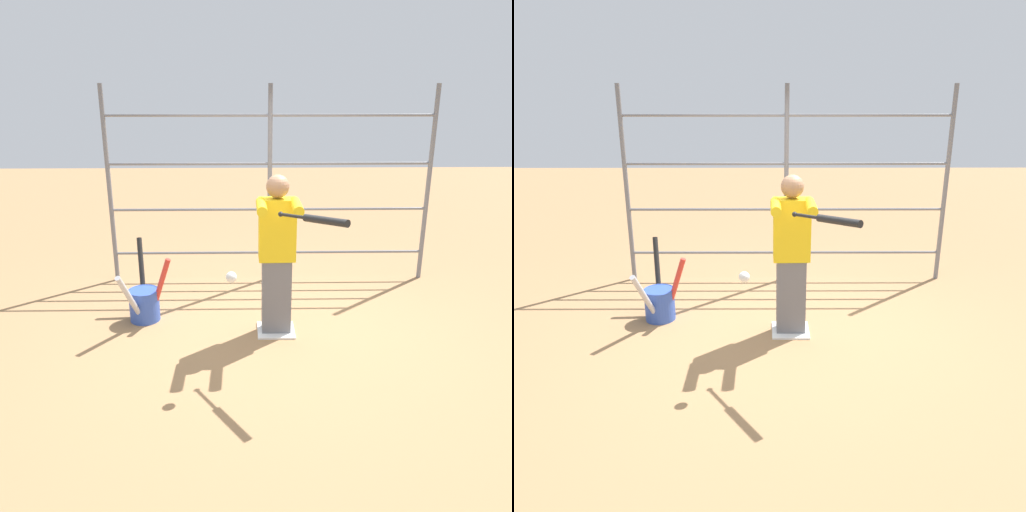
# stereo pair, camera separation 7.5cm
# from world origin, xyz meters

# --- Properties ---
(ground_plane) EXTENTS (24.00, 24.00, 0.00)m
(ground_plane) POSITION_xyz_m (0.00, 0.00, 0.00)
(ground_plane) COLOR #9E754C
(home_plate) EXTENTS (0.40, 0.40, 0.02)m
(home_plate) POSITION_xyz_m (0.00, 0.00, 0.01)
(home_plate) COLOR white
(home_plate) RESTS_ON ground
(fence_backstop) EXTENTS (4.26, 0.06, 2.58)m
(fence_backstop) POSITION_xyz_m (0.00, -1.60, 1.29)
(fence_backstop) COLOR slate
(fence_backstop) RESTS_ON ground
(batter) EXTENTS (0.44, 0.58, 1.71)m
(batter) POSITION_xyz_m (0.00, 0.02, 0.92)
(batter) COLOR slate
(batter) RESTS_ON ground
(baseball_bat_swinging) EXTENTS (0.54, 0.68, 0.13)m
(baseball_bat_swinging) POSITION_xyz_m (-0.30, 0.85, 1.46)
(baseball_bat_swinging) COLOR black
(softball_in_flight) EXTENTS (0.10, 0.10, 0.10)m
(softball_in_flight) POSITION_xyz_m (0.45, 0.90, 0.98)
(softball_in_flight) COLOR white
(bat_bucket) EXTENTS (0.52, 0.97, 0.87)m
(bat_bucket) POSITION_xyz_m (1.47, -0.31, 0.22)
(bat_bucket) COLOR #3351B2
(bat_bucket) RESTS_ON ground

